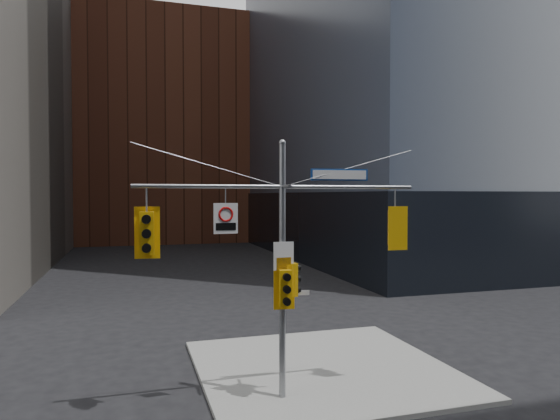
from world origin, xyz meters
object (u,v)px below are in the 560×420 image
signal_assembly (282,244)px  traffic_light_east_arm (395,228)px  traffic_light_pole_front (285,288)px  regulatory_sign_arm (226,217)px  traffic_light_west_arm (147,233)px  street_sign_blade (339,175)px  traffic_light_pole_side (293,279)px

signal_assembly → traffic_light_east_arm: 3.51m
traffic_light_pole_front → regulatory_sign_arm: size_ratio=1.50×
signal_assembly → traffic_light_pole_front: (0.00, -0.27, -1.17)m
traffic_light_west_arm → street_sign_blade: size_ratio=0.79×
traffic_light_west_arm → traffic_light_east_arm: (7.10, -0.01, 0.00)m
signal_assembly → traffic_light_pole_side: 1.05m
traffic_light_west_arm → traffic_light_east_arm: traffic_light_west_arm is taller
traffic_light_east_arm → street_sign_blade: size_ratio=0.76×
traffic_light_pole_front → regulatory_sign_arm: (-1.58, 0.25, 1.93)m
traffic_light_west_arm → street_sign_blade: (5.31, -0.01, 1.55)m
traffic_light_pole_side → regulatory_sign_arm: (-1.90, -0.04, 1.76)m
traffic_light_pole_front → traffic_light_east_arm: bearing=9.5°
traffic_light_east_arm → traffic_light_pole_side: (-3.17, 0.02, -1.38)m
traffic_light_pole_front → street_sign_blade: size_ratio=0.72×
traffic_light_pole_side → regulatory_sign_arm: 2.59m
traffic_light_west_arm → traffic_light_pole_front: 3.95m
signal_assembly → traffic_light_pole_side: signal_assembly is taller
traffic_light_pole_front → street_sign_blade: bearing=14.1°
traffic_light_west_arm → traffic_light_pole_front: size_ratio=1.10×
traffic_light_west_arm → traffic_light_pole_side: (3.93, 0.00, -1.38)m
traffic_light_pole_side → street_sign_blade: (1.38, -0.01, 2.93)m
traffic_light_east_arm → traffic_light_pole_front: 3.83m
signal_assembly → traffic_light_east_arm: (3.49, 0.00, 0.38)m
signal_assembly → regulatory_sign_arm: signal_assembly is taller
signal_assembly → traffic_light_east_arm: signal_assembly is taller
signal_assembly → traffic_light_west_arm: signal_assembly is taller
signal_assembly → traffic_light_east_arm: bearing=0.0°
traffic_light_west_arm → street_sign_blade: 5.54m
traffic_light_pole_front → street_sign_blade: 3.55m
traffic_light_pole_front → traffic_light_west_arm: bearing=-179.3°
traffic_light_east_arm → signal_assembly: bearing=0.7°
traffic_light_west_arm → traffic_light_pole_side: size_ratio=1.46×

